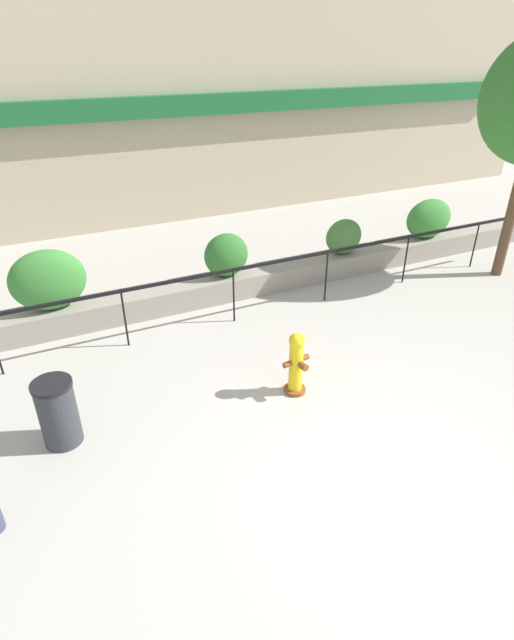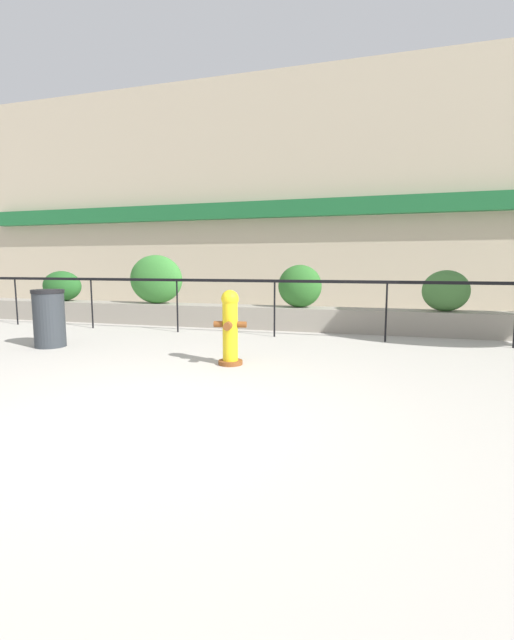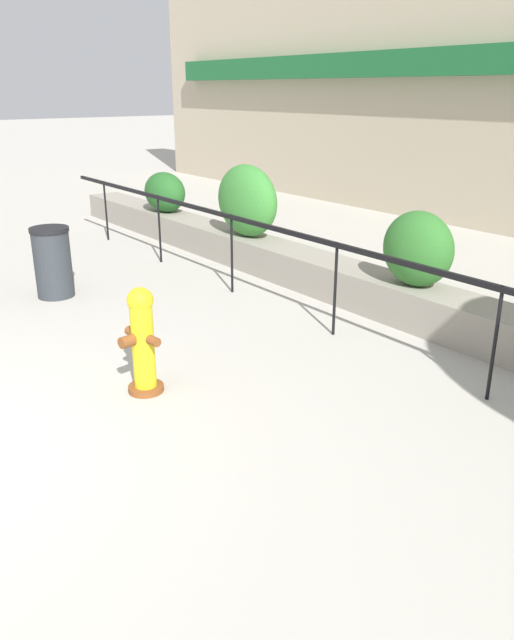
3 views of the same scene
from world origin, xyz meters
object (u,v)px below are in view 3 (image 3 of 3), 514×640
(fire_hydrant, at_px, (142,340))
(trash_bin, at_px, (53,262))
(hedge_bush_2, at_px, (418,249))
(hedge_bush_0, at_px, (165,192))
(hedge_bush_1, at_px, (247,201))

(fire_hydrant, bearing_deg, trash_bin, 173.35)
(hedge_bush_2, relative_size, trash_bin, 0.96)
(hedge_bush_2, bearing_deg, fire_hydrant, -95.19)
(hedge_bush_2, bearing_deg, hedge_bush_0, 180.00)
(hedge_bush_0, xyz_separation_m, fire_hydrant, (5.99, -3.66, -0.34))
(hedge_bush_1, bearing_deg, fire_hydrant, -48.56)
(hedge_bush_1, distance_m, hedge_bush_2, 3.56)
(hedge_bush_1, height_order, hedge_bush_2, hedge_bush_1)
(fire_hydrant, bearing_deg, hedge_bush_1, 131.44)
(hedge_bush_0, bearing_deg, fire_hydrant, -31.39)
(hedge_bush_1, height_order, fire_hydrant, hedge_bush_1)
(hedge_bush_1, xyz_separation_m, fire_hydrant, (3.23, -3.66, -0.54))
(hedge_bush_2, bearing_deg, hedge_bush_1, 180.00)
(hedge_bush_2, height_order, trash_bin, hedge_bush_2)
(fire_hydrant, height_order, trash_bin, fire_hydrant)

